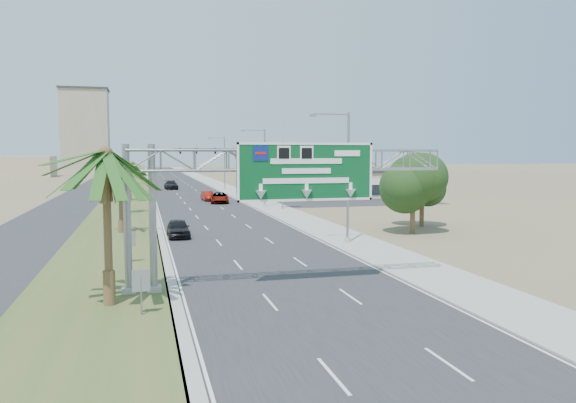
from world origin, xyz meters
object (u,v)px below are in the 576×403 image
at_px(signal_mast, 224,166).
at_px(pole_sign_red_far, 241,157).
at_px(car_right_lane, 220,198).
at_px(pole_sign_blue, 269,165).
at_px(store_building, 335,184).
at_px(car_far, 171,185).
at_px(sign_gantry, 275,171).
at_px(car_mid_lane, 208,196).
at_px(palm_near, 106,154).
at_px(car_left_lane, 178,228).
at_px(pole_sign_red_near, 282,157).

height_order(signal_mast, pole_sign_red_far, signal_mast).
relative_size(car_right_lane, pole_sign_blue, 0.76).
bearing_deg(pole_sign_blue, store_building, -21.23).
height_order(store_building, pole_sign_red_far, pole_sign_red_far).
relative_size(store_building, car_far, 3.18).
bearing_deg(sign_gantry, car_mid_lane, 87.28).
xyz_separation_m(store_building, pole_sign_blue, (-9.94, 3.86, 3.00)).
distance_m(palm_near, pole_sign_blue, 65.44).
xyz_separation_m(car_mid_lane, pole_sign_blue, (10.56, 6.06, 4.31)).
distance_m(palm_near, car_left_lane, 22.03).
relative_size(sign_gantry, car_far, 2.96).
distance_m(car_left_lane, car_far, 62.62).
xyz_separation_m(signal_mast, car_far, (-7.56, 19.30, -4.03)).
bearing_deg(car_mid_lane, pole_sign_blue, 26.14).
height_order(car_mid_lane, car_right_lane, car_right_lane).
xyz_separation_m(car_mid_lane, car_far, (-3.88, 27.46, 0.13)).
height_order(car_left_lane, pole_sign_red_far, pole_sign_red_far).
bearing_deg(pole_sign_blue, signal_mast, 162.96).
relative_size(sign_gantry, store_building, 0.93).
height_order(sign_gantry, store_building, sign_gantry).
xyz_separation_m(palm_near, store_building, (31.20, 58.00, -4.93)).
xyz_separation_m(car_right_lane, pole_sign_red_far, (7.19, 24.35, 5.44)).
distance_m(palm_near, pole_sign_red_near, 44.61).
distance_m(signal_mast, car_mid_lane, 9.88).
bearing_deg(signal_mast, car_far, 111.38).
xyz_separation_m(car_right_lane, pole_sign_blue, (9.39, 10.34, 4.27)).
relative_size(palm_near, car_right_lane, 1.59).
bearing_deg(car_far, signal_mast, -71.76).
relative_size(pole_sign_red_near, pole_sign_red_far, 1.06).
bearing_deg(palm_near, car_far, 85.32).
bearing_deg(store_building, pole_sign_red_near, -126.92).
bearing_deg(palm_near, pole_sign_red_near, 65.90).
bearing_deg(car_mid_lane, palm_near, -104.54).
bearing_deg(pole_sign_red_far, pole_sign_blue, -81.05).
xyz_separation_m(store_building, car_far, (-24.38, 25.27, -1.18)).
xyz_separation_m(palm_near, pole_sign_red_near, (18.22, 40.72, -0.43)).
bearing_deg(car_right_lane, palm_near, -96.16).
relative_size(car_left_lane, car_right_lane, 0.83).
height_order(pole_sign_red_near, pole_sign_blue, pole_sign_red_near).
distance_m(signal_mast, car_right_lane, 13.36).
relative_size(signal_mast, car_mid_lane, 2.46).
bearing_deg(car_far, pole_sign_blue, -59.13).
relative_size(pole_sign_red_near, pole_sign_blue, 1.20).
xyz_separation_m(store_building, car_right_lane, (-19.33, -6.48, -1.27)).
height_order(sign_gantry, signal_mast, signal_mast).
bearing_deg(signal_mast, pole_sign_red_near, -80.61).
bearing_deg(palm_near, pole_sign_red_far, 75.90).
bearing_deg(palm_near, car_left_lane, 78.19).
relative_size(signal_mast, car_right_lane, 1.96).
distance_m(sign_gantry, palm_near, 8.41).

